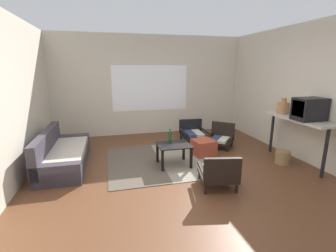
# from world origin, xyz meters

# --- Properties ---
(ground_plane) EXTENTS (7.80, 7.80, 0.00)m
(ground_plane) POSITION_xyz_m (0.00, 0.00, 0.00)
(ground_plane) COLOR #56331E
(far_wall_with_window) EXTENTS (5.60, 0.13, 2.70)m
(far_wall_with_window) POSITION_xyz_m (0.00, 3.06, 1.35)
(far_wall_with_window) COLOR beige
(far_wall_with_window) RESTS_ON ground
(side_wall_right) EXTENTS (0.12, 6.60, 2.70)m
(side_wall_right) POSITION_xyz_m (2.66, 0.30, 1.35)
(side_wall_right) COLOR beige
(side_wall_right) RESTS_ON ground
(side_wall_left) EXTENTS (0.12, 6.60, 2.70)m
(side_wall_left) POSITION_xyz_m (-2.66, 0.30, 1.35)
(side_wall_left) COLOR beige
(side_wall_left) RESTS_ON ground
(area_rug) EXTENTS (2.07, 2.06, 0.01)m
(area_rug) POSITION_xyz_m (-0.21, 0.83, 0.01)
(area_rug) COLOR #4C4238
(area_rug) RESTS_ON ground
(couch) EXTENTS (0.78, 1.92, 0.68)m
(couch) POSITION_xyz_m (-2.08, 1.08, 0.22)
(couch) COLOR #38333D
(couch) RESTS_ON ground
(coffee_table) EXTENTS (0.62, 0.53, 0.42)m
(coffee_table) POSITION_xyz_m (-0.00, 0.55, 0.34)
(coffee_table) COLOR black
(coffee_table) RESTS_ON ground
(armchair_by_window) EXTENTS (0.64, 0.67, 0.52)m
(armchair_by_window) POSITION_xyz_m (0.90, 1.99, 0.24)
(armchair_by_window) COLOR black
(armchair_by_window) RESTS_ON ground
(armchair_striped_foreground) EXTENTS (0.66, 0.68, 0.57)m
(armchair_striped_foreground) POSITION_xyz_m (0.43, -0.49, 0.26)
(armchair_striped_foreground) COLOR black
(armchair_striped_foreground) RESTS_ON ground
(armchair_corner) EXTENTS (0.78, 0.77, 0.56)m
(armchair_corner) POSITION_xyz_m (1.39, 1.38, 0.24)
(armchair_corner) COLOR black
(armchair_corner) RESTS_ON ground
(ottoman_orange) EXTENTS (0.48, 0.48, 0.33)m
(ottoman_orange) POSITION_xyz_m (0.77, 0.95, 0.17)
(ottoman_orange) COLOR #993D28
(ottoman_orange) RESTS_ON ground
(console_shelf) EXTENTS (0.47, 1.49, 0.92)m
(console_shelf) POSITION_xyz_m (2.32, 0.10, 0.81)
(console_shelf) COLOR #B2AD9E
(console_shelf) RESTS_ON ground
(crt_television) EXTENTS (0.51, 0.36, 0.40)m
(crt_television) POSITION_xyz_m (2.32, -0.14, 1.12)
(crt_television) COLOR black
(crt_television) RESTS_ON console_shelf
(clay_vase) EXTENTS (0.24, 0.24, 0.32)m
(clay_vase) POSITION_xyz_m (2.32, 0.53, 1.04)
(clay_vase) COLOR #A87047
(clay_vase) RESTS_ON console_shelf
(glass_bottle) EXTENTS (0.06, 0.06, 0.27)m
(glass_bottle) POSITION_xyz_m (-0.04, 0.71, 0.54)
(glass_bottle) COLOR #194723
(glass_bottle) RESTS_ON coffee_table
(wicker_basket) EXTENTS (0.28, 0.28, 0.26)m
(wicker_basket) POSITION_xyz_m (2.10, 0.12, 0.13)
(wicker_basket) COLOR olive
(wicker_basket) RESTS_ON ground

